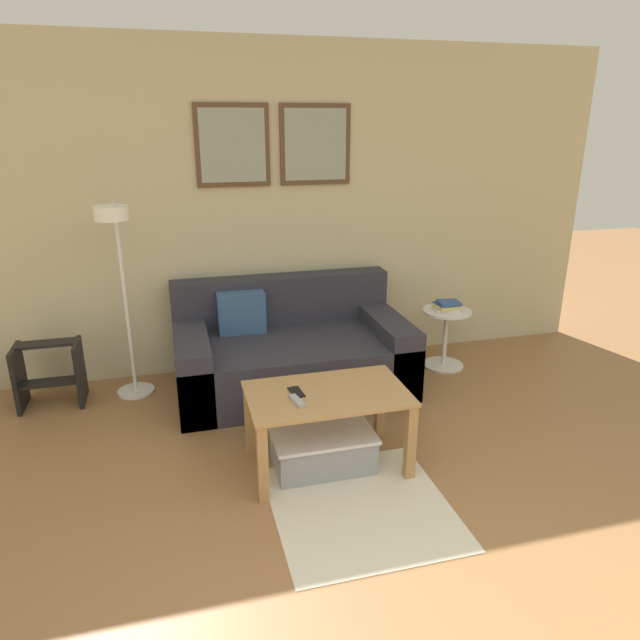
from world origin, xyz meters
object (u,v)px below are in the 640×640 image
at_px(cell_phone, 296,392).
at_px(step_stool, 50,372).
at_px(coffee_table, 327,407).
at_px(floor_lamp, 120,270).
at_px(couch, 290,353).
at_px(storage_bin, 323,449).
at_px(book_stack, 447,306).
at_px(side_table, 445,333).
at_px(remote_control, 297,401).

height_order(cell_phone, step_stool, cell_phone).
distance_m(coffee_table, floor_lamp, 1.73).
bearing_deg(cell_phone, floor_lamp, 126.01).
bearing_deg(couch, cell_phone, -100.23).
height_order(couch, storage_bin, couch).
bearing_deg(coffee_table, couch, 88.80).
xyz_separation_m(floor_lamp, step_stool, (-0.57, 0.14, -0.75)).
distance_m(book_stack, cell_phone, 1.89).
relative_size(side_table, step_stool, 1.07).
bearing_deg(book_stack, side_table, 39.18).
distance_m(floor_lamp, step_stool, 0.96).
height_order(coffee_table, cell_phone, cell_phone).
height_order(floor_lamp, step_stool, floor_lamp).
bearing_deg(book_stack, couch, -178.83).
bearing_deg(floor_lamp, side_table, 0.87).
bearing_deg(remote_control, book_stack, 27.66).
bearing_deg(side_table, cell_phone, -143.44).
distance_m(remote_control, step_stool, 2.05).
bearing_deg(storage_bin, remote_control, -156.56).
xyz_separation_m(couch, coffee_table, (-0.02, -1.13, 0.11)).
distance_m(couch, cell_phone, 1.13).
bearing_deg(remote_control, couch, 68.43).
bearing_deg(storage_bin, coffee_table, 16.29).
distance_m(side_table, cell_phone, 1.91).
relative_size(coffee_table, remote_control, 6.18).
bearing_deg(couch, side_table, 1.46).
height_order(side_table, cell_phone, side_table).
bearing_deg(cell_phone, book_stack, 30.79).
relative_size(book_stack, cell_phone, 1.57).
relative_size(book_stack, step_stool, 0.48).
xyz_separation_m(book_stack, cell_phone, (-1.51, -1.12, -0.05)).
relative_size(storage_bin, cell_phone, 4.29).
relative_size(book_stack, remote_control, 1.47).
xyz_separation_m(couch, remote_control, (-0.22, -1.22, 0.22)).
xyz_separation_m(remote_control, step_stool, (-1.52, 1.35, -0.24)).
bearing_deg(coffee_table, floor_lamp, 135.46).
height_order(coffee_table, side_table, side_table).
xyz_separation_m(couch, side_table, (1.33, 0.03, 0.03)).
distance_m(floor_lamp, side_table, 2.60).
relative_size(side_table, book_stack, 2.24).
height_order(floor_lamp, book_stack, floor_lamp).
bearing_deg(coffee_table, step_stool, 143.48).
bearing_deg(side_table, step_stool, 178.03).
distance_m(couch, side_table, 1.33).
bearing_deg(couch, book_stack, 1.17).
distance_m(cell_phone, step_stool, 1.99).
relative_size(storage_bin, book_stack, 2.73).
xyz_separation_m(side_table, remote_control, (-1.55, -1.25, 0.19)).
xyz_separation_m(storage_bin, side_table, (1.38, 1.18, 0.18)).
distance_m(storage_bin, cell_phone, 0.40).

